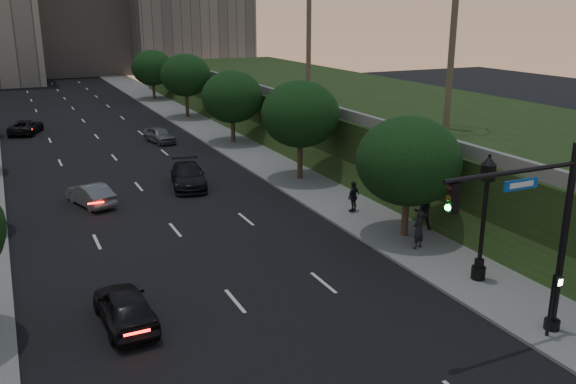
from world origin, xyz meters
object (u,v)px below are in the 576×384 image
sedan_far_right (159,135)px  sedan_near_right (188,176)px  pedestrian_c (354,197)px  pedestrian_a (418,229)px  pedestrian_b (423,211)px  sedan_near_left (125,307)px  traffic_signal_mast (541,242)px  street_lamp (483,224)px  sedan_far_left (26,127)px  sedan_mid_left (91,194)px

sedan_far_right → sedan_near_right: bearing=-107.9°
sedan_near_right → pedestrian_c: size_ratio=2.91×
pedestrian_a → pedestrian_b: size_ratio=1.01×
sedan_near_left → pedestrian_c: size_ratio=2.45×
pedestrian_c → pedestrian_a: bearing=63.2°
traffic_signal_mast → street_lamp: size_ratio=1.25×
sedan_near_right → pedestrian_a: (6.82, -15.39, 0.37)m
traffic_signal_mast → sedan_far_left: traffic_signal_mast is taller
sedan_far_left → pedestrian_a: pedestrian_a is taller
pedestrian_c → sedan_far_right: bearing=-103.5°
traffic_signal_mast → sedan_far_right: bearing=95.6°
sedan_near_left → sedan_far_right: size_ratio=1.09×
traffic_signal_mast → pedestrian_b: bearing=72.6°
sedan_far_right → pedestrian_a: bearing=-91.6°
pedestrian_b → pedestrian_c: pedestrian_b is taller
pedestrian_a → pedestrian_c: pedestrian_a is taller
sedan_far_left → pedestrian_a: (15.48, -38.92, 0.45)m
sedan_mid_left → pedestrian_c: (13.25, -8.02, 0.36)m
traffic_signal_mast → sedan_far_left: (-14.07, 47.29, -3.01)m
sedan_far_right → pedestrian_b: 28.60m
sedan_mid_left → traffic_signal_mast: bearing=100.5°
traffic_signal_mast → pedestrian_a: (1.42, 8.36, -2.56)m
pedestrian_c → sedan_far_left: bearing=-90.6°
sedan_near_right → pedestrian_a: 16.84m
pedestrian_a → pedestrian_b: bearing=-150.3°
sedan_near_left → pedestrian_b: size_ratio=2.27×
sedan_near_left → sedan_far_left: sedan_near_left is taller
sedan_far_right → pedestrian_c: 24.31m
sedan_near_left → sedan_far_right: bearing=-108.8°
pedestrian_a → sedan_mid_left: bearing=-65.8°
sedan_near_left → sedan_mid_left: (0.92, 15.35, -0.07)m
pedestrian_a → pedestrian_b: (1.86, 2.10, -0.01)m
sedan_near_left → pedestrian_b: (15.94, 3.35, 0.37)m
pedestrian_b → pedestrian_c: size_ratio=1.08×
pedestrian_b → street_lamp: bearing=102.7°
sedan_near_right → pedestrian_c: bearing=-42.4°
street_lamp → traffic_signal_mast: bearing=-110.4°
sedan_near_right → sedan_near_left: bearing=-102.6°
sedan_far_left → sedan_near_right: size_ratio=0.93×
traffic_signal_mast → sedan_mid_left: 25.52m
traffic_signal_mast → sedan_far_left: size_ratio=1.47×
street_lamp → pedestrian_c: size_ratio=3.19×
sedan_mid_left → sedan_far_left: size_ratio=0.85×
street_lamp → sedan_near_right: (-7.05, 19.33, -1.89)m
traffic_signal_mast → sedan_mid_left: size_ratio=1.72×
sedan_mid_left → pedestrian_a: bearing=115.9°
sedan_mid_left → pedestrian_b: (15.02, -12.00, 0.43)m
sedan_far_left → sedan_far_right: 13.75m
sedan_far_left → pedestrian_c: 36.35m
sedan_far_left → pedestrian_c: pedestrian_c is taller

